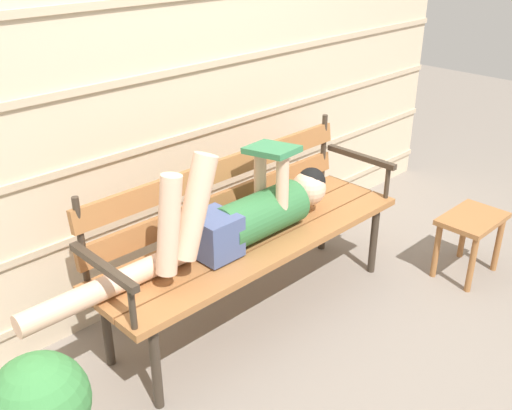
% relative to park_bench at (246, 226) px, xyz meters
% --- Properties ---
extents(ground_plane, '(12.00, 12.00, 0.00)m').
position_rel_park_bench_xyz_m(ground_plane, '(0.00, -0.15, -0.50)').
color(ground_plane, gray).
extents(house_siding, '(4.65, 0.08, 2.48)m').
position_rel_park_bench_xyz_m(house_siding, '(0.00, 0.48, 0.73)').
color(house_siding, beige).
rests_on(house_siding, ground).
extents(park_bench, '(1.79, 0.52, 0.88)m').
position_rel_park_bench_xyz_m(park_bench, '(0.00, 0.00, 0.00)').
color(park_bench, '#9E6638').
rests_on(park_bench, ground).
extents(reclining_person, '(1.73, 0.27, 0.58)m').
position_rel_park_bench_xyz_m(reclining_person, '(-0.12, -0.07, 0.12)').
color(reclining_person, '#33703D').
extents(footstool, '(0.41, 0.28, 0.38)m').
position_rel_park_bench_xyz_m(footstool, '(1.17, -0.67, -0.20)').
color(footstool, '#9E6638').
rests_on(footstool, ground).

